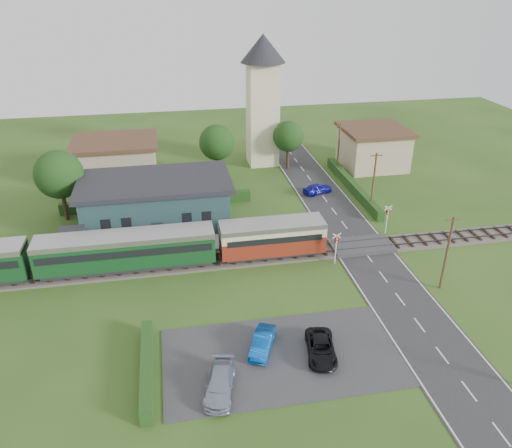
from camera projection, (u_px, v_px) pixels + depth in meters
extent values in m
plane|color=#2D4C19|center=(268.00, 268.00, 46.77)|extent=(120.00, 120.00, 0.00)
cube|color=#4C443D|center=(264.00, 256.00, 48.47)|extent=(76.00, 3.20, 0.20)
cube|color=#3F3F47|center=(265.00, 257.00, 47.70)|extent=(76.00, 0.08, 0.15)
cube|color=#3F3F47|center=(262.00, 250.00, 48.96)|extent=(76.00, 0.08, 0.15)
cube|color=#28282B|center=(369.00, 258.00, 48.38)|extent=(6.00, 70.00, 0.05)
cube|color=#333335|center=(281.00, 357.00, 36.01)|extent=(17.00, 9.00, 0.08)
cube|color=#333335|center=(361.00, 246.00, 50.04)|extent=(6.20, 3.40, 0.45)
cube|color=gray|center=(159.00, 248.00, 49.59)|extent=(30.00, 3.00, 0.45)
cube|color=beige|center=(73.00, 243.00, 47.64)|extent=(2.00, 2.00, 2.40)
cube|color=#232328|center=(71.00, 231.00, 47.05)|extent=(2.30, 2.30, 0.15)
cube|color=#234040|center=(157.00, 204.00, 53.67)|extent=(15.00, 8.00, 4.80)
cube|color=#232328|center=(154.00, 181.00, 52.46)|extent=(16.00, 9.00, 0.50)
cube|color=#232328|center=(158.00, 232.00, 50.82)|extent=(1.20, 0.12, 2.20)
cube|color=black|center=(106.00, 225.00, 49.41)|extent=(1.00, 0.12, 1.20)
cube|color=black|center=(126.00, 223.00, 49.73)|extent=(1.00, 0.12, 1.20)
cube|color=black|center=(187.00, 218.00, 50.71)|extent=(1.00, 0.12, 1.20)
cube|color=black|center=(206.00, 216.00, 51.03)|extent=(1.00, 0.12, 1.20)
cube|color=#232328|center=(272.00, 251.00, 48.38)|extent=(9.00, 2.20, 0.50)
cube|color=maroon|center=(272.00, 242.00, 47.92)|extent=(10.00, 2.80, 1.80)
cube|color=beige|center=(272.00, 231.00, 47.35)|extent=(10.00, 2.82, 0.90)
cube|color=black|center=(272.00, 234.00, 47.51)|extent=(9.00, 2.88, 0.60)
cube|color=#9B9B9B|center=(272.00, 225.00, 47.05)|extent=(10.00, 2.90, 0.45)
cube|color=#232328|center=(128.00, 265.00, 46.17)|extent=(15.20, 2.20, 0.50)
cube|color=#123E1B|center=(127.00, 251.00, 45.48)|extent=(16.00, 2.80, 2.60)
cube|color=black|center=(126.00, 247.00, 45.30)|extent=(15.40, 2.86, 0.70)
cube|color=#9B9B9B|center=(125.00, 237.00, 44.84)|extent=(16.00, 2.90, 0.50)
cube|color=beige|center=(263.00, 115.00, 68.87)|extent=(4.00, 4.00, 14.00)
cone|color=#232328|center=(263.00, 48.00, 64.85)|extent=(6.00, 6.00, 3.60)
cube|color=tan|center=(117.00, 162.00, 65.05)|extent=(10.00, 8.00, 5.00)
cube|color=#472D1E|center=(114.00, 142.00, 63.80)|extent=(10.80, 8.80, 0.50)
cube|color=tan|center=(373.00, 149.00, 69.87)|extent=(8.00, 8.00, 5.00)
cube|color=#472D1E|center=(375.00, 130.00, 68.61)|extent=(8.80, 8.80, 0.50)
cube|color=#193814|center=(147.00, 368.00, 34.21)|extent=(0.80, 9.00, 1.20)
cube|color=#193814|center=(352.00, 186.00, 62.80)|extent=(0.80, 18.00, 1.20)
cube|color=#193814|center=(158.00, 202.00, 58.40)|extent=(22.00, 0.80, 1.30)
cylinder|color=#332316|center=(64.00, 203.00, 54.82)|extent=(0.44, 0.44, 4.12)
sphere|color=#143311|center=(59.00, 174.00, 53.29)|extent=(5.20, 5.20, 5.20)
cylinder|color=#332316|center=(218.00, 165.00, 65.68)|extent=(0.44, 0.44, 3.85)
sphere|color=#143311|center=(217.00, 142.00, 64.26)|extent=(4.60, 4.60, 4.60)
cylinder|color=#332316|center=(288.00, 157.00, 69.12)|extent=(0.44, 0.44, 3.58)
sphere|color=#143311|center=(288.00, 136.00, 67.80)|extent=(4.20, 4.20, 4.20)
cylinder|color=#473321|center=(447.00, 254.00, 42.23)|extent=(0.22, 0.22, 7.00)
cube|color=#473321|center=(454.00, 220.00, 40.77)|extent=(1.40, 0.10, 0.10)
cylinder|color=#473321|center=(373.00, 183.00, 56.23)|extent=(0.22, 0.22, 7.00)
cube|color=#473321|center=(376.00, 156.00, 54.76)|extent=(1.40, 0.10, 0.10)
cylinder|color=#473321|center=(339.00, 149.00, 66.72)|extent=(0.22, 0.22, 7.00)
cube|color=#473321|center=(340.00, 126.00, 65.26)|extent=(1.40, 0.10, 0.10)
cylinder|color=silver|center=(336.00, 250.00, 46.78)|extent=(0.12, 0.12, 3.00)
cube|color=#232328|center=(337.00, 240.00, 46.27)|extent=(0.35, 0.18, 0.55)
sphere|color=#FF190C|center=(337.00, 239.00, 46.10)|extent=(0.14, 0.14, 0.14)
sphere|color=#FF190C|center=(337.00, 242.00, 46.24)|extent=(0.14, 0.14, 0.14)
cube|color=silver|center=(337.00, 236.00, 46.09)|extent=(0.84, 0.05, 0.55)
cube|color=silver|center=(337.00, 236.00, 46.09)|extent=(0.84, 0.05, 0.55)
cylinder|color=silver|center=(387.00, 221.00, 52.14)|extent=(0.12, 0.12, 3.00)
cube|color=#232328|center=(388.00, 211.00, 51.64)|extent=(0.35, 0.18, 0.55)
sphere|color=#FF190C|center=(389.00, 211.00, 51.47)|extent=(0.14, 0.14, 0.14)
sphere|color=#FF190C|center=(388.00, 213.00, 51.61)|extent=(0.14, 0.14, 0.14)
cube|color=silver|center=(388.00, 208.00, 51.46)|extent=(0.84, 0.05, 0.55)
cube|color=silver|center=(388.00, 208.00, 51.46)|extent=(0.84, 0.05, 0.55)
cylinder|color=#3F3F47|center=(54.00, 180.00, 59.54)|extent=(0.14, 0.14, 5.00)
sphere|color=orange|center=(50.00, 160.00, 58.40)|extent=(0.30, 0.30, 0.30)
cylinder|color=#3F3F47|center=(339.00, 144.00, 71.84)|extent=(0.14, 0.14, 5.00)
sphere|color=orange|center=(340.00, 127.00, 70.70)|extent=(0.30, 0.30, 0.30)
imported|color=#131496|center=(318.00, 189.00, 61.88)|extent=(4.00, 2.62, 1.27)
imported|color=#033F97|center=(263.00, 342.00, 36.40)|extent=(2.75, 4.04, 1.26)
imported|color=#919AAD|center=(220.00, 384.00, 32.74)|extent=(2.81, 4.76, 1.29)
imported|color=black|center=(321.00, 348.00, 35.88)|extent=(2.72, 4.59, 1.20)
imported|color=gray|center=(242.00, 232.00, 50.47)|extent=(0.62, 0.47, 1.52)
imported|color=gray|center=(114.00, 245.00, 47.85)|extent=(0.72, 0.92, 1.87)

